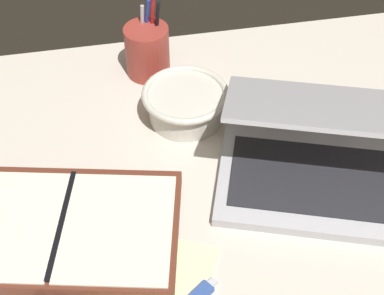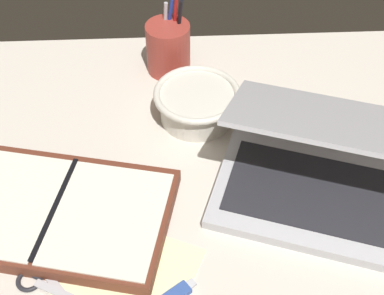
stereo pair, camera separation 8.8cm
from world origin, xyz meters
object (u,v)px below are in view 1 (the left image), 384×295
object	(u,v)px
bowl	(186,103)
pen_cup	(147,50)
laptop	(322,156)
planner	(63,230)

from	to	relation	value
bowl	pen_cup	xyz separation A→B (cm)	(-5.08, 15.49, 1.83)
pen_cup	laptop	bearing A→B (deg)	-54.16
bowl	planner	xyz separation A→B (cm)	(-23.97, -23.21, -2.25)
laptop	pen_cup	world-z (taller)	laptop
laptop	planner	xyz separation A→B (cm)	(-43.79, -4.23, -3.48)
bowl	pen_cup	distance (cm)	16.40
laptop	bowl	size ratio (longest dim) A/B	2.50
laptop	planner	world-z (taller)	laptop
laptop	bowl	bearing A→B (deg)	155.57
laptop	bowl	world-z (taller)	laptop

